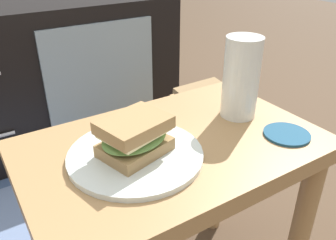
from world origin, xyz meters
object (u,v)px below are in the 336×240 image
coaster (287,134)px  tv_cabinet (55,73)px  paper_bag (203,130)px  plate (136,155)px  sandwich_front (135,136)px  beer_glass (241,78)px

coaster → tv_cabinet: bearing=99.0°
paper_bag → plate: bearing=-139.2°
paper_bag → tv_cabinet: bearing=125.1°
tv_cabinet → coaster: bearing=-81.0°
tv_cabinet → coaster: size_ratio=10.80×
sandwich_front → beer_glass: bearing=5.8°
tv_cabinet → paper_bag: tv_cabinet is taller
paper_bag → coaster: bearing=-112.1°
sandwich_front → paper_bag: (0.49, 0.42, -0.35)m
tv_cabinet → plate: tv_cabinet is taller
plate → paper_bag: (0.49, 0.42, -0.31)m
plate → coaster: (0.28, -0.09, -0.00)m
tv_cabinet → beer_glass: bearing=-81.1°
tv_cabinet → plate: bearing=-96.9°
tv_cabinet → plate: (-0.11, -0.96, 0.17)m
tv_cabinet → plate: size_ratio=4.07×
sandwich_front → coaster: size_ratio=1.59×
sandwich_front → beer_glass: (0.26, 0.03, 0.04)m
sandwich_front → paper_bag: bearing=40.8°
beer_glass → paper_bag: beer_glass is taller
beer_glass → sandwich_front: bearing=-174.2°
coaster → sandwich_front: bearing=162.2°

